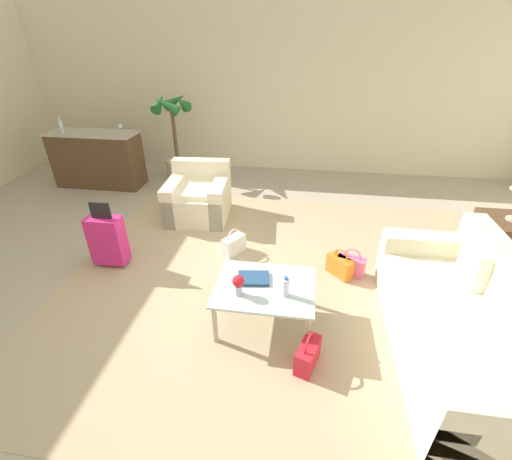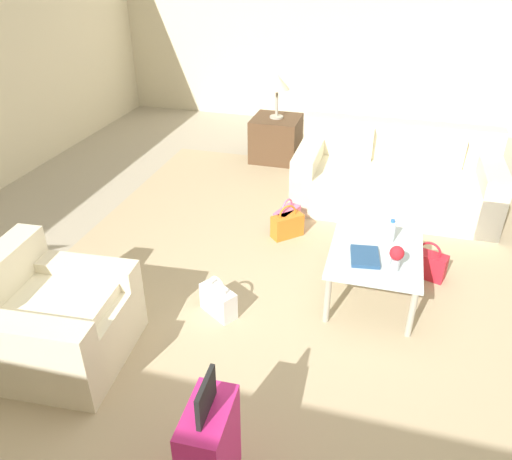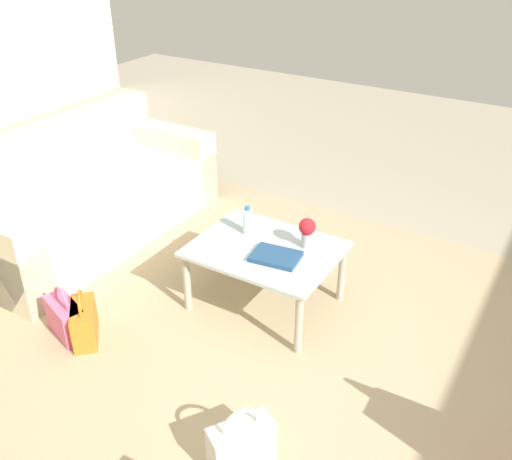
% 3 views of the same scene
% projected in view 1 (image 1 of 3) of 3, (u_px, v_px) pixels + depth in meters
% --- Properties ---
extents(ground_plane, '(12.00, 12.00, 0.00)m').
position_uv_depth(ground_plane, '(235.00, 286.00, 3.92)').
color(ground_plane, '#A89E89').
extents(wall_back, '(10.24, 0.12, 3.10)m').
position_uv_depth(wall_back, '(275.00, 90.00, 6.62)').
color(wall_back, beige).
rests_on(wall_back, ground).
extents(area_rug, '(5.20, 4.40, 0.01)m').
position_uv_depth(area_rug, '(289.00, 280.00, 4.01)').
color(area_rug, tan).
rests_on(area_rug, ground).
extents(couch, '(0.99, 2.15, 0.89)m').
position_uv_depth(couch, '(468.00, 326.00, 2.97)').
color(couch, beige).
rests_on(couch, ground).
extents(armchair, '(0.97, 1.00, 0.81)m').
position_uv_depth(armchair, '(199.00, 198.00, 5.32)').
color(armchair, beige).
rests_on(armchair, ground).
extents(coffee_table, '(0.93, 0.73, 0.45)m').
position_uv_depth(coffee_table, '(265.00, 291.00, 3.24)').
color(coffee_table, silver).
rests_on(coffee_table, ground).
extents(water_bottle, '(0.06, 0.06, 0.20)m').
position_uv_depth(water_bottle, '(286.00, 287.00, 3.06)').
color(water_bottle, silver).
rests_on(water_bottle, coffee_table).
extents(coffee_table_book, '(0.33, 0.26, 0.03)m').
position_uv_depth(coffee_table_book, '(253.00, 278.00, 3.29)').
color(coffee_table_book, navy).
rests_on(coffee_table_book, coffee_table).
extents(flower_vase, '(0.11, 0.11, 0.21)m').
position_uv_depth(flower_vase, '(238.00, 283.00, 3.05)').
color(flower_vase, '#B2B7BC').
rests_on(flower_vase, coffee_table).
extents(side_table, '(0.62, 0.62, 0.58)m').
position_uv_depth(side_table, '(505.00, 241.00, 4.22)').
color(side_table, '#513823').
rests_on(side_table, ground).
extents(bar_console, '(1.60, 0.60, 0.99)m').
position_uv_depth(bar_console, '(98.00, 159.00, 6.29)').
color(bar_console, '#513823').
rests_on(bar_console, ground).
extents(wine_glass_leftmost, '(0.08, 0.08, 0.15)m').
position_uv_depth(wine_glass_leftmost, '(61.00, 125.00, 6.05)').
color(wine_glass_leftmost, silver).
rests_on(wine_glass_leftmost, bar_console).
extents(wine_glass_left_of_centre, '(0.08, 0.08, 0.15)m').
position_uv_depth(wine_glass_left_of_centre, '(120.00, 127.00, 5.96)').
color(wine_glass_left_of_centre, silver).
rests_on(wine_glass_left_of_centre, bar_console).
extents(wine_bottle_clear, '(0.07, 0.07, 0.30)m').
position_uv_depth(wine_bottle_clear, '(61.00, 126.00, 5.96)').
color(wine_bottle_clear, silver).
rests_on(wine_bottle_clear, bar_console).
extents(suitcase_magenta, '(0.41, 0.23, 0.85)m').
position_uv_depth(suitcase_magenta, '(108.00, 239.00, 4.12)').
color(suitcase_magenta, '#D12375').
rests_on(suitcase_magenta, ground).
extents(handbag_orange, '(0.32, 0.33, 0.36)m').
position_uv_depth(handbag_orange, '(340.00, 266.00, 4.04)').
color(handbag_orange, orange).
rests_on(handbag_orange, ground).
extents(handbag_red, '(0.23, 0.35, 0.36)m').
position_uv_depth(handbag_red, '(308.00, 354.00, 2.93)').
color(handbag_red, red).
rests_on(handbag_red, ground).
extents(handbag_pink, '(0.35, 0.24, 0.36)m').
position_uv_depth(handbag_pink, '(351.00, 265.00, 4.05)').
color(handbag_pink, pink).
rests_on(handbag_pink, ground).
extents(handbag_white, '(0.29, 0.34, 0.36)m').
position_uv_depth(handbag_white, '(234.00, 244.00, 4.45)').
color(handbag_white, white).
rests_on(handbag_white, ground).
extents(potted_palm, '(0.64, 0.64, 1.61)m').
position_uv_depth(potted_palm, '(175.00, 137.00, 6.49)').
color(potted_palm, '#BCB299').
rests_on(potted_palm, ground).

